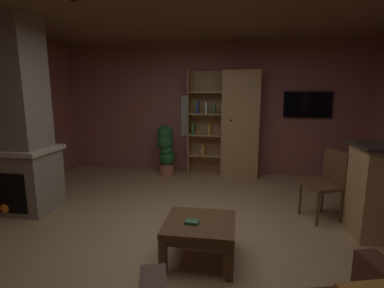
{
  "coord_description": "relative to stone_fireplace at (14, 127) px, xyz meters",
  "views": [
    {
      "loc": [
        0.52,
        -2.97,
        1.69
      ],
      "look_at": [
        0.0,
        0.4,
        1.05
      ],
      "focal_mm": 26.63,
      "sensor_mm": 36.0,
      "label": 1
    }
  ],
  "objects": [
    {
      "name": "floor",
      "position": [
        2.51,
        -0.5,
        -1.2
      ],
      "size": [
        6.11,
        5.78,
        0.02
      ],
      "primitive_type": "cube",
      "color": "tan",
      "rests_on": "ground"
    },
    {
      "name": "wall_back",
      "position": [
        2.51,
        2.42,
        0.13
      ],
      "size": [
        6.23,
        0.06,
        2.65
      ],
      "primitive_type": "cube",
      "color": "#9E5B56",
      "rests_on": "ground"
    },
    {
      "name": "window_pane_back",
      "position": [
        2.18,
        2.38,
        -0.02
      ],
      "size": [
        0.58,
        0.01,
        0.84
      ],
      "primitive_type": "cube",
      "color": "white"
    },
    {
      "name": "stone_fireplace",
      "position": [
        0.0,
        0.0,
        0.0
      ],
      "size": [
        1.04,
        0.73,
        2.65
      ],
      "color": "gray",
      "rests_on": "ground"
    },
    {
      "name": "bookshelf_cabinet",
      "position": [
        3.01,
        2.14,
        -0.16
      ],
      "size": [
        1.38,
        0.41,
        2.07
      ],
      "color": "tan",
      "rests_on": "ground"
    },
    {
      "name": "coffee_table",
      "position": [
        2.7,
        -0.86,
        -0.86
      ],
      "size": [
        0.7,
        0.65,
        0.41
      ],
      "color": "brown",
      "rests_on": "ground"
    },
    {
      "name": "table_book_0",
      "position": [
        2.63,
        -0.92,
        -0.77
      ],
      "size": [
        0.14,
        0.1,
        0.03
      ],
      "primitive_type": "cube",
      "rotation": [
        0.0,
        0.0,
        -0.1
      ],
      "color": "#387247",
      "rests_on": "coffee_table"
    },
    {
      "name": "dining_chair",
      "position": [
        4.24,
        0.36,
        -0.66
      ],
      "size": [
        0.55,
        0.55,
        0.92
      ],
      "color": "brown",
      "rests_on": "ground"
    },
    {
      "name": "potted_floor_plant",
      "position": [
        1.66,
        1.96,
        -0.65
      ],
      "size": [
        0.36,
        0.38,
        1.02
      ],
      "color": "#B77051",
      "rests_on": "ground"
    },
    {
      "name": "wall_mounted_tv",
      "position": [
        4.39,
        2.35,
        0.24
      ],
      "size": [
        0.9,
        0.06,
        0.51
      ],
      "color": "black"
    }
  ]
}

